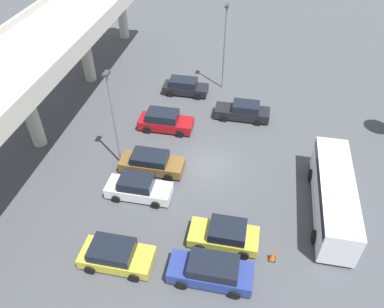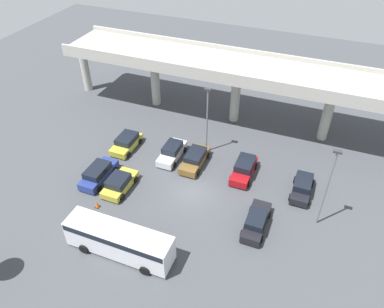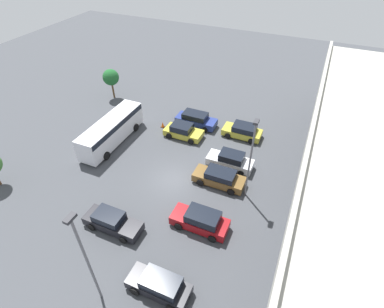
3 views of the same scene
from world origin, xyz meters
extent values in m
plane|color=#424449|center=(0.00, 0.00, 0.00)|extent=(95.06, 95.06, 0.00)
cube|color=#ADAAA0|center=(0.00, 14.27, 7.02)|extent=(43.31, 7.27, 0.90)
cube|color=#ADAAA0|center=(0.00, 10.79, 7.75)|extent=(43.31, 0.30, 0.55)
cylinder|color=#ADAAA0|center=(0.00, 14.27, 3.29)|extent=(1.12, 1.12, 6.57)
cylinder|color=#ADAAA0|center=(10.83, 14.27, 3.29)|extent=(1.12, 1.12, 6.57)
cylinder|color=#ADAAA0|center=(21.65, 14.27, 3.29)|extent=(1.12, 1.12, 6.57)
cube|color=gold|center=(-9.62, 4.00, 0.53)|extent=(1.98, 4.36, 0.70)
cube|color=black|center=(-9.62, 4.24, 1.20)|extent=(1.82, 2.56, 0.64)
cylinder|color=black|center=(-8.61, 2.65, 0.33)|extent=(0.22, 0.66, 0.66)
cylinder|color=black|center=(-10.63, 2.65, 0.33)|extent=(0.22, 0.66, 0.66)
cylinder|color=black|center=(-8.61, 5.35, 0.33)|extent=(0.22, 0.66, 0.66)
cylinder|color=black|center=(-10.63, 5.35, 0.33)|extent=(0.22, 0.66, 0.66)
cube|color=gold|center=(-6.90, -2.06, 0.53)|extent=(1.96, 4.34, 0.67)
cube|color=black|center=(-6.90, -2.28, 1.21)|extent=(1.80, 2.26, 0.70)
cylinder|color=black|center=(-7.90, -0.72, 0.35)|extent=(0.22, 0.69, 0.69)
cylinder|color=black|center=(-5.90, -0.72, 0.35)|extent=(0.22, 0.69, 0.69)
cylinder|color=black|center=(-7.90, -3.41, 0.35)|extent=(0.22, 0.69, 0.69)
cylinder|color=black|center=(-5.90, -3.41, 0.35)|extent=(0.22, 0.69, 0.69)
cube|color=silver|center=(-4.09, 4.35, 0.56)|extent=(1.76, 4.62, 0.78)
cube|color=black|center=(-4.09, 4.49, 1.31)|extent=(1.62, 2.36, 0.71)
cylinder|color=black|center=(-3.19, 2.92, 0.31)|extent=(0.22, 0.62, 0.62)
cylinder|color=black|center=(-5.00, 2.92, 0.31)|extent=(0.22, 0.62, 0.62)
cylinder|color=black|center=(-3.19, 5.78, 0.31)|extent=(0.22, 0.62, 0.62)
cylinder|color=black|center=(-5.00, 5.78, 0.31)|extent=(0.22, 0.62, 0.62)
cube|color=brown|center=(-1.33, 4.18, 0.57)|extent=(1.84, 4.84, 0.75)
cube|color=black|center=(-1.33, 4.31, 1.25)|extent=(1.70, 2.70, 0.61)
cylinder|color=black|center=(-0.38, 2.68, 0.35)|extent=(0.22, 0.71, 0.71)
cylinder|color=black|center=(-2.27, 2.68, 0.35)|extent=(0.22, 0.71, 0.71)
cylinder|color=black|center=(-0.38, 5.68, 0.35)|extent=(0.22, 0.71, 0.71)
cylinder|color=black|center=(-2.27, 5.68, 0.35)|extent=(0.22, 0.71, 0.71)
cube|color=maroon|center=(4.01, 4.43, 0.58)|extent=(1.84, 4.68, 0.79)
cube|color=black|center=(4.01, 4.70, 1.35)|extent=(1.69, 2.66, 0.74)
cylinder|color=black|center=(4.95, 2.98, 0.34)|extent=(0.22, 0.69, 0.69)
cylinder|color=black|center=(3.07, 2.98, 0.34)|extent=(0.22, 0.69, 0.69)
cylinder|color=black|center=(4.95, 5.88, 0.34)|extent=(0.22, 0.69, 0.69)
cylinder|color=black|center=(3.07, 5.88, 0.34)|extent=(0.22, 0.69, 0.69)
cube|color=black|center=(6.93, -1.92, 0.57)|extent=(1.72, 4.87, 0.78)
cube|color=black|center=(6.93, -2.22, 1.27)|extent=(1.58, 2.34, 0.62)
cylinder|color=black|center=(6.05, -0.41, 0.32)|extent=(0.22, 0.63, 0.63)
cylinder|color=black|center=(7.82, -0.41, 0.32)|extent=(0.22, 0.63, 0.63)
cylinder|color=black|center=(6.05, -3.43, 0.32)|extent=(0.22, 0.63, 0.63)
cylinder|color=black|center=(7.82, -3.43, 0.32)|extent=(0.22, 0.63, 0.63)
cube|color=black|center=(10.04, 3.95, 0.55)|extent=(1.71, 4.37, 0.71)
cube|color=black|center=(10.04, 4.17, 1.23)|extent=(1.57, 2.62, 0.67)
cylinder|color=black|center=(10.92, 2.60, 0.35)|extent=(0.22, 0.70, 0.70)
cylinder|color=black|center=(9.17, 2.60, 0.35)|extent=(0.22, 0.70, 0.70)
cylinder|color=black|center=(10.92, 5.31, 0.35)|extent=(0.22, 0.70, 0.70)
cylinder|color=black|center=(9.17, 5.31, 0.35)|extent=(0.22, 0.70, 0.70)
cube|color=navy|center=(-9.60, -1.65, 0.58)|extent=(1.85, 4.86, 0.80)
cube|color=black|center=(-9.60, -1.80, 1.31)|extent=(1.70, 2.84, 0.65)
cylinder|color=black|center=(-10.55, -0.14, 0.33)|extent=(0.22, 0.67, 0.67)
cylinder|color=black|center=(-8.65, -0.14, 0.33)|extent=(0.22, 0.67, 0.67)
cylinder|color=black|center=(-10.55, -3.16, 0.33)|extent=(0.22, 0.67, 0.67)
cylinder|color=black|center=(-8.65, -3.16, 0.33)|extent=(0.22, 0.67, 0.67)
cube|color=silver|center=(-2.88, -8.84, 1.50)|extent=(9.17, 2.23, 2.52)
cube|color=black|center=(-2.88, -8.84, 2.40)|extent=(8.98, 2.27, 0.55)
cylinder|color=black|center=(-5.72, -9.98, 0.44)|extent=(0.88, 0.29, 0.88)
cylinder|color=black|center=(-5.72, -7.71, 0.44)|extent=(0.88, 0.29, 0.88)
cylinder|color=black|center=(-0.04, -9.98, 0.44)|extent=(0.88, 0.29, 0.88)
cylinder|color=black|center=(-0.04, -7.71, 0.44)|extent=(0.88, 0.29, 0.88)
cylinder|color=slate|center=(11.95, 0.54, 4.05)|extent=(0.16, 0.16, 8.09)
cube|color=#333338|center=(11.95, 0.54, 8.19)|extent=(0.70, 0.35, 0.20)
cylinder|color=slate|center=(-0.99, 6.84, 3.87)|extent=(0.16, 0.16, 7.75)
cube|color=#333338|center=(-0.99, 6.84, 7.85)|extent=(0.70, 0.35, 0.20)
cube|color=black|center=(-7.61, -5.14, 0.02)|extent=(0.44, 0.44, 0.04)
cone|color=#EA590F|center=(-7.61, -5.14, 0.35)|extent=(0.40, 0.40, 0.70)
camera|label=1|loc=(-21.37, -2.89, 19.86)|focal=35.00mm
camera|label=2|loc=(9.89, -24.83, 25.95)|focal=35.00mm
camera|label=3|loc=(18.24, 9.99, 20.18)|focal=28.00mm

